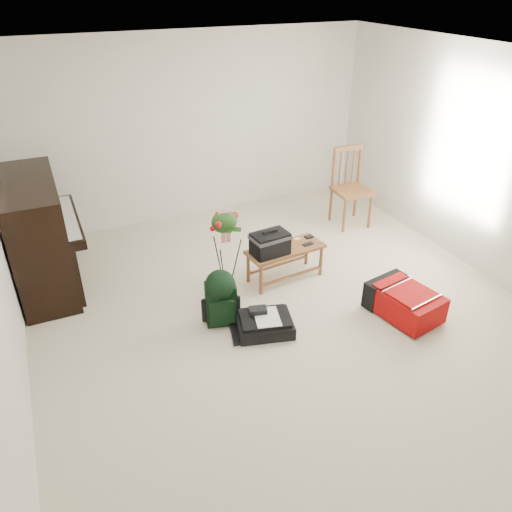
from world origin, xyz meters
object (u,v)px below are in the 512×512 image
dining_chair (350,188)px  green_backpack (221,295)px  bench (274,245)px  flower_stand (225,257)px  black_duffel (264,323)px  red_suitcase (401,299)px  piano (40,237)px

dining_chair → green_backpack: dining_chair is taller
bench → flower_stand: (-0.62, -0.11, 0.05)m
black_duffel → dining_chair: bearing=53.6°
red_suitcase → flower_stand: (-1.57, 0.97, 0.37)m
flower_stand → green_backpack: bearing=-111.1°
dining_chair → flower_stand: 2.50m
green_backpack → flower_stand: 0.45m
green_backpack → bench: bearing=43.1°
piano → black_duffel: size_ratio=2.36×
green_backpack → black_duffel: bearing=-27.3°
piano → red_suitcase: piano is taller
flower_stand → piano: bearing=154.5°
dining_chair → black_duffel: (-2.11, -1.72, -0.44)m
piano → bench: (2.34, -1.02, -0.11)m
piano → red_suitcase: bearing=-32.5°
green_backpack → flower_stand: bearing=74.6°
dining_chair → black_duffel: 2.76m
piano → bench: 2.56m
piano → flower_stand: (1.72, -1.13, -0.06)m
piano → green_backpack: size_ratio=2.48×
piano → flower_stand: piano is taller
piano → green_backpack: (1.53, -1.49, -0.27)m
dining_chair → green_backpack: size_ratio=1.77×
black_duffel → green_backpack: bearing=153.7°
piano → dining_chair: 3.98m
green_backpack → flower_stand: (0.20, 0.36, 0.20)m
black_duffel → green_backpack: green_backpack is taller
black_duffel → flower_stand: 0.81m
dining_chair → green_backpack: 2.84m
red_suitcase → flower_stand: 1.88m
flower_stand → black_duffel: bearing=-69.7°
red_suitcase → green_backpack: green_backpack is taller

